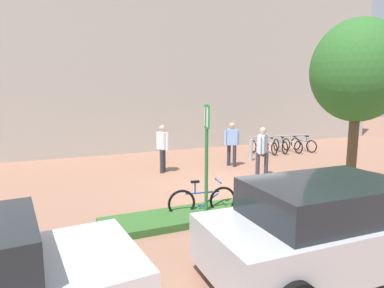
{
  "coord_description": "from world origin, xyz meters",
  "views": [
    {
      "loc": [
        -5.15,
        -8.76,
        2.95
      ],
      "look_at": [
        -0.2,
        2.4,
        1.03
      ],
      "focal_mm": 32.0,
      "sensor_mm": 36.0,
      "label": 1
    }
  ],
  "objects_px": {
    "person_shirt_blue": "(232,141)",
    "car_silver_sedan": "(330,228)",
    "bike_at_sign": "(203,201)",
    "bollard_steel": "(251,150)",
    "person_shirt_white": "(163,145)",
    "parking_sign_post": "(207,145)",
    "person_casual_tan": "(262,149)",
    "tree_sidewalk": "(358,71)",
    "bike_rack_cluster": "(281,146)"
  },
  "relations": [
    {
      "from": "person_shirt_blue",
      "to": "car_silver_sedan",
      "type": "xyz_separation_m",
      "value": [
        -2.59,
        -7.53,
        -0.23
      ]
    },
    {
      "from": "bike_at_sign",
      "to": "car_silver_sedan",
      "type": "relative_size",
      "value": 0.38
    },
    {
      "from": "bike_at_sign",
      "to": "car_silver_sedan",
      "type": "bearing_deg",
      "value": -76.34
    },
    {
      "from": "bollard_steel",
      "to": "person_shirt_white",
      "type": "height_order",
      "value": "person_shirt_white"
    },
    {
      "from": "parking_sign_post",
      "to": "person_casual_tan",
      "type": "relative_size",
      "value": 1.53
    },
    {
      "from": "parking_sign_post",
      "to": "bike_at_sign",
      "type": "xyz_separation_m",
      "value": [
        -0.02,
        0.14,
        -1.37
      ]
    },
    {
      "from": "tree_sidewalk",
      "to": "bike_rack_cluster",
      "type": "relative_size",
      "value": 1.54
    },
    {
      "from": "tree_sidewalk",
      "to": "bike_at_sign",
      "type": "distance_m",
      "value": 5.74
    },
    {
      "from": "bike_at_sign",
      "to": "person_casual_tan",
      "type": "relative_size",
      "value": 0.97
    },
    {
      "from": "parking_sign_post",
      "to": "bollard_steel",
      "type": "relative_size",
      "value": 2.93
    },
    {
      "from": "person_casual_tan",
      "to": "person_shirt_blue",
      "type": "bearing_deg",
      "value": 92.56
    },
    {
      "from": "person_casual_tan",
      "to": "bike_rack_cluster",
      "type": "bearing_deg",
      "value": 44.25
    },
    {
      "from": "car_silver_sedan",
      "to": "person_shirt_white",
      "type": "bearing_deg",
      "value": 91.55
    },
    {
      "from": "tree_sidewalk",
      "to": "parking_sign_post",
      "type": "xyz_separation_m",
      "value": [
        -4.79,
        -0.13,
        -1.76
      ]
    },
    {
      "from": "car_silver_sedan",
      "to": "parking_sign_post",
      "type": "bearing_deg",
      "value": 103.87
    },
    {
      "from": "parking_sign_post",
      "to": "bollard_steel",
      "type": "distance_m",
      "value": 7.0
    },
    {
      "from": "tree_sidewalk",
      "to": "car_silver_sedan",
      "type": "height_order",
      "value": "tree_sidewalk"
    },
    {
      "from": "person_shirt_blue",
      "to": "car_silver_sedan",
      "type": "height_order",
      "value": "person_shirt_blue"
    },
    {
      "from": "tree_sidewalk",
      "to": "person_shirt_white",
      "type": "height_order",
      "value": "tree_sidewalk"
    },
    {
      "from": "tree_sidewalk",
      "to": "person_shirt_white",
      "type": "bearing_deg",
      "value": 133.23
    },
    {
      "from": "bike_rack_cluster",
      "to": "car_silver_sedan",
      "type": "height_order",
      "value": "car_silver_sedan"
    },
    {
      "from": "tree_sidewalk",
      "to": "bike_at_sign",
      "type": "height_order",
      "value": "tree_sidewalk"
    },
    {
      "from": "bike_at_sign",
      "to": "person_shirt_blue",
      "type": "height_order",
      "value": "person_shirt_blue"
    },
    {
      "from": "parking_sign_post",
      "to": "bike_at_sign",
      "type": "height_order",
      "value": "parking_sign_post"
    },
    {
      "from": "person_shirt_white",
      "to": "bollard_steel",
      "type": "bearing_deg",
      "value": 6.21
    },
    {
      "from": "bike_rack_cluster",
      "to": "person_shirt_blue",
      "type": "bearing_deg",
      "value": -156.59
    },
    {
      "from": "tree_sidewalk",
      "to": "parking_sign_post",
      "type": "relative_size",
      "value": 1.87
    },
    {
      "from": "car_silver_sedan",
      "to": "person_casual_tan",
      "type": "bearing_deg",
      "value": 64.58
    },
    {
      "from": "tree_sidewalk",
      "to": "person_casual_tan",
      "type": "relative_size",
      "value": 2.87
    },
    {
      "from": "tree_sidewalk",
      "to": "car_silver_sedan",
      "type": "bearing_deg",
      "value": -142.04
    },
    {
      "from": "tree_sidewalk",
      "to": "person_shirt_blue",
      "type": "xyz_separation_m",
      "value": [
        -1.45,
        4.37,
        -2.49
      ]
    },
    {
      "from": "bike_at_sign",
      "to": "bollard_steel",
      "type": "relative_size",
      "value": 1.85
    },
    {
      "from": "bollard_steel",
      "to": "person_shirt_blue",
      "type": "height_order",
      "value": "person_shirt_blue"
    },
    {
      "from": "parking_sign_post",
      "to": "bike_rack_cluster",
      "type": "xyz_separation_m",
      "value": [
        7.0,
        6.09,
        -1.37
      ]
    },
    {
      "from": "car_silver_sedan",
      "to": "bollard_steel",
      "type": "bearing_deg",
      "value": 64.5
    },
    {
      "from": "bike_at_sign",
      "to": "bike_rack_cluster",
      "type": "relative_size",
      "value": 0.52
    },
    {
      "from": "bike_at_sign",
      "to": "parking_sign_post",
      "type": "bearing_deg",
      "value": -80.81
    },
    {
      "from": "parking_sign_post",
      "to": "person_shirt_white",
      "type": "relative_size",
      "value": 1.53
    },
    {
      "from": "bike_rack_cluster",
      "to": "parking_sign_post",
      "type": "bearing_deg",
      "value": -138.97
    },
    {
      "from": "parking_sign_post",
      "to": "person_shirt_white",
      "type": "xyz_separation_m",
      "value": [
        0.54,
        4.66,
        -0.73
      ]
    },
    {
      "from": "parking_sign_post",
      "to": "car_silver_sedan",
      "type": "distance_m",
      "value": 3.26
    },
    {
      "from": "bollard_steel",
      "to": "tree_sidewalk",
      "type": "bearing_deg",
      "value": -88.04
    },
    {
      "from": "tree_sidewalk",
      "to": "person_shirt_white",
      "type": "relative_size",
      "value": 2.87
    },
    {
      "from": "bollard_steel",
      "to": "person_shirt_white",
      "type": "relative_size",
      "value": 0.52
    },
    {
      "from": "tree_sidewalk",
      "to": "bollard_steel",
      "type": "distance_m",
      "value": 5.82
    },
    {
      "from": "bollard_steel",
      "to": "bike_at_sign",
      "type": "bearing_deg",
      "value": -133.15
    },
    {
      "from": "parking_sign_post",
      "to": "bike_at_sign",
      "type": "distance_m",
      "value": 1.37
    },
    {
      "from": "parking_sign_post",
      "to": "bike_rack_cluster",
      "type": "relative_size",
      "value": 0.82
    },
    {
      "from": "parking_sign_post",
      "to": "car_silver_sedan",
      "type": "bearing_deg",
      "value": -76.13
    },
    {
      "from": "bike_at_sign",
      "to": "person_shirt_white",
      "type": "height_order",
      "value": "person_shirt_white"
    }
  ]
}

